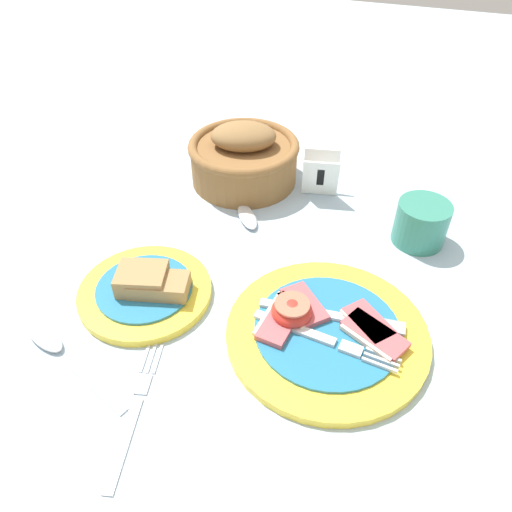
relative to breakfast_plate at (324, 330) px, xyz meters
name	(u,v)px	position (x,y,z in m)	size (l,w,h in m)	color
ground_plane	(278,317)	(-0.06, 0.01, -0.01)	(3.00, 3.00, 0.00)	#A3BCD1
breakfast_plate	(324,330)	(0.00, 0.00, 0.00)	(0.25, 0.25, 0.04)	yellow
bread_plate	(146,289)	(-0.24, -0.01, 0.00)	(0.18, 0.18, 0.04)	yellow
sugar_cup	(421,222)	(0.10, 0.23, 0.03)	(0.08, 0.08, 0.07)	#337F6B
bread_basket	(244,157)	(-0.21, 0.31, 0.04)	(0.19, 0.19, 0.11)	brown
number_card	(321,175)	(-0.08, 0.31, 0.03)	(0.07, 0.06, 0.07)	white
teaspoon_by_saucer	(252,227)	(-0.15, 0.17, -0.01)	(0.13, 0.17, 0.01)	silver
teaspoon_near_cup	(57,348)	(-0.31, -0.13, -0.01)	(0.19, 0.09, 0.01)	silver
fork_on_cloth	(134,412)	(-0.18, -0.17, -0.01)	(0.05, 0.18, 0.01)	silver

